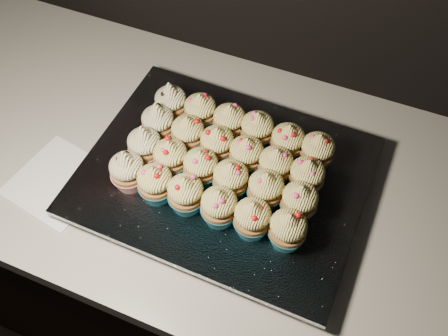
% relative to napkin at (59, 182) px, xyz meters
% --- Properties ---
extents(cabinet, '(2.40, 0.60, 0.86)m').
position_rel_napkin_xyz_m(cabinet, '(0.32, 0.15, -0.47)').
color(cabinet, black).
rests_on(cabinet, ground).
extents(worktop, '(2.44, 0.64, 0.04)m').
position_rel_napkin_xyz_m(worktop, '(0.32, 0.15, -0.02)').
color(worktop, beige).
rests_on(worktop, cabinet).
extents(napkin, '(0.18, 0.18, 0.00)m').
position_rel_napkin_xyz_m(napkin, '(0.00, 0.00, 0.00)').
color(napkin, white).
rests_on(napkin, worktop).
extents(baking_tray, '(0.47, 0.36, 0.02)m').
position_rel_napkin_xyz_m(baking_tray, '(0.29, 0.12, 0.01)').
color(baking_tray, black).
rests_on(baking_tray, worktop).
extents(foil_lining, '(0.51, 0.40, 0.01)m').
position_rel_napkin_xyz_m(foil_lining, '(0.29, 0.12, 0.03)').
color(foil_lining, silver).
rests_on(foil_lining, baking_tray).
extents(cupcake_0, '(0.06, 0.06, 0.10)m').
position_rel_napkin_xyz_m(cupcake_0, '(0.14, 0.03, 0.07)').
color(cupcake_0, '#AE1F18').
rests_on(cupcake_0, foil_lining).
extents(cupcake_1, '(0.06, 0.06, 0.08)m').
position_rel_napkin_xyz_m(cupcake_1, '(0.20, 0.03, 0.07)').
color(cupcake_1, '#1B6C7F').
rests_on(cupcake_1, foil_lining).
extents(cupcake_2, '(0.06, 0.06, 0.08)m').
position_rel_napkin_xyz_m(cupcake_2, '(0.25, 0.03, 0.07)').
color(cupcake_2, '#1B6C7F').
rests_on(cupcake_2, foil_lining).
extents(cupcake_3, '(0.06, 0.06, 0.08)m').
position_rel_napkin_xyz_m(cupcake_3, '(0.32, 0.03, 0.07)').
color(cupcake_3, '#1B6C7F').
rests_on(cupcake_3, foil_lining).
extents(cupcake_4, '(0.06, 0.06, 0.08)m').
position_rel_napkin_xyz_m(cupcake_4, '(0.37, 0.03, 0.07)').
color(cupcake_4, '#1B6C7F').
rests_on(cupcake_4, foil_lining).
extents(cupcake_5, '(0.06, 0.06, 0.08)m').
position_rel_napkin_xyz_m(cupcake_5, '(0.43, 0.03, 0.07)').
color(cupcake_5, '#1B6C7F').
rests_on(cupcake_5, foil_lining).
extents(cupcake_6, '(0.06, 0.06, 0.10)m').
position_rel_napkin_xyz_m(cupcake_6, '(0.14, 0.09, 0.07)').
color(cupcake_6, '#AE1F18').
rests_on(cupcake_6, foil_lining).
extents(cupcake_7, '(0.06, 0.06, 0.08)m').
position_rel_napkin_xyz_m(cupcake_7, '(0.20, 0.09, 0.07)').
color(cupcake_7, '#1B6C7F').
rests_on(cupcake_7, foil_lining).
extents(cupcake_8, '(0.06, 0.06, 0.08)m').
position_rel_napkin_xyz_m(cupcake_8, '(0.26, 0.09, 0.07)').
color(cupcake_8, '#1B6C7F').
rests_on(cupcake_8, foil_lining).
extents(cupcake_9, '(0.06, 0.06, 0.08)m').
position_rel_napkin_xyz_m(cupcake_9, '(0.31, 0.09, 0.07)').
color(cupcake_9, '#1B6C7F').
rests_on(cupcake_9, foil_lining).
extents(cupcake_10, '(0.06, 0.06, 0.08)m').
position_rel_napkin_xyz_m(cupcake_10, '(0.38, 0.09, 0.07)').
color(cupcake_10, '#1B6C7F').
rests_on(cupcake_10, foil_lining).
extents(cupcake_11, '(0.06, 0.06, 0.08)m').
position_rel_napkin_xyz_m(cupcake_11, '(0.44, 0.09, 0.07)').
color(cupcake_11, '#1B6C7F').
rests_on(cupcake_11, foil_lining).
extents(cupcake_12, '(0.06, 0.06, 0.10)m').
position_rel_napkin_xyz_m(cupcake_12, '(0.14, 0.15, 0.07)').
color(cupcake_12, '#AE1F18').
rests_on(cupcake_12, foil_lining).
extents(cupcake_13, '(0.06, 0.06, 0.08)m').
position_rel_napkin_xyz_m(cupcake_13, '(0.20, 0.15, 0.07)').
color(cupcake_13, '#1B6C7F').
rests_on(cupcake_13, foil_lining).
extents(cupcake_14, '(0.06, 0.06, 0.08)m').
position_rel_napkin_xyz_m(cupcake_14, '(0.26, 0.15, 0.07)').
color(cupcake_14, '#1B6C7F').
rests_on(cupcake_14, foil_lining).
extents(cupcake_15, '(0.06, 0.06, 0.08)m').
position_rel_napkin_xyz_m(cupcake_15, '(0.32, 0.14, 0.07)').
color(cupcake_15, '#1B6C7F').
rests_on(cupcake_15, foil_lining).
extents(cupcake_16, '(0.06, 0.06, 0.08)m').
position_rel_napkin_xyz_m(cupcake_16, '(0.37, 0.14, 0.07)').
color(cupcake_16, '#1B6C7F').
rests_on(cupcake_16, foil_lining).
extents(cupcake_17, '(0.06, 0.06, 0.08)m').
position_rel_napkin_xyz_m(cupcake_17, '(0.43, 0.14, 0.07)').
color(cupcake_17, '#1B6C7F').
rests_on(cupcake_17, foil_lining).
extents(cupcake_18, '(0.06, 0.06, 0.10)m').
position_rel_napkin_xyz_m(cupcake_18, '(0.14, 0.20, 0.07)').
color(cupcake_18, '#AE1F18').
rests_on(cupcake_18, foil_lining).
extents(cupcake_19, '(0.06, 0.06, 0.08)m').
position_rel_napkin_xyz_m(cupcake_19, '(0.20, 0.21, 0.07)').
color(cupcake_19, '#1B6C7F').
rests_on(cupcake_19, foil_lining).
extents(cupcake_20, '(0.06, 0.06, 0.08)m').
position_rel_napkin_xyz_m(cupcake_20, '(0.26, 0.20, 0.07)').
color(cupcake_20, '#1B6C7F').
rests_on(cupcake_20, foil_lining).
extents(cupcake_21, '(0.06, 0.06, 0.08)m').
position_rel_napkin_xyz_m(cupcake_21, '(0.32, 0.21, 0.07)').
color(cupcake_21, '#1B6C7F').
rests_on(cupcake_21, foil_lining).
extents(cupcake_22, '(0.06, 0.06, 0.08)m').
position_rel_napkin_xyz_m(cupcake_22, '(0.38, 0.20, 0.07)').
color(cupcake_22, '#1B6C7F').
rests_on(cupcake_22, foil_lining).
extents(cupcake_23, '(0.06, 0.06, 0.08)m').
position_rel_napkin_xyz_m(cupcake_23, '(0.43, 0.20, 0.07)').
color(cupcake_23, '#1B6C7F').
rests_on(cupcake_23, foil_lining).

